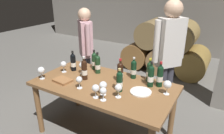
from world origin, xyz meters
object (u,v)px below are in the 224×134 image
at_px(wine_bottle_6, 119,81).
at_px(wine_glass_3, 82,66).
at_px(dining_table, 104,90).
at_px(wine_bottle_0, 120,72).
at_px(wine_bottle_7, 98,64).
at_px(wine_bottle_4, 84,70).
at_px(wine_bottle_1, 94,61).
at_px(tasting_notebook, 63,80).
at_px(wine_glass_4, 118,88).
at_px(wine_glass_5, 79,80).
at_px(wine_bottle_5, 73,62).
at_px(sommelier_presenting, 169,52).
at_px(wine_glass_7, 41,71).
at_px(wine_glass_1, 103,85).
at_px(wine_glass_0, 63,65).
at_px(wine_glass_2, 96,89).
at_px(wine_bottle_8, 134,69).
at_px(serving_plate, 141,92).
at_px(wine_bottle_2, 160,76).
at_px(wine_glass_6, 167,85).
at_px(wine_bottle_3, 151,76).
at_px(wine_glass_8, 103,91).
at_px(taster_seated_left, 86,47).
at_px(wine_bottle_9, 149,71).

height_order(wine_bottle_6, wine_glass_3, wine_bottle_6).
xyz_separation_m(dining_table, wine_bottle_0, (0.15, 0.14, 0.22)).
bearing_deg(wine_glass_3, wine_bottle_7, 35.63).
relative_size(wine_bottle_0, wine_bottle_4, 1.00).
xyz_separation_m(wine_bottle_1, tasting_notebook, (-0.11, -0.53, -0.11)).
height_order(wine_glass_4, wine_glass_5, wine_glass_4).
bearing_deg(wine_bottle_5, sommelier_presenting, 28.29).
xyz_separation_m(wine_glass_5, tasting_notebook, (-0.29, 0.03, -0.09)).
bearing_deg(wine_glass_7, wine_bottle_0, 25.19).
relative_size(dining_table, wine_glass_1, 10.72).
distance_m(wine_glass_7, sommelier_presenting, 1.67).
xyz_separation_m(wine_bottle_6, wine_glass_0, (-0.91, 0.08, -0.01)).
distance_m(wine_glass_2, wine_glass_4, 0.24).
distance_m(wine_bottle_8, sommelier_presenting, 0.54).
distance_m(wine_glass_1, wine_glass_5, 0.32).
relative_size(wine_bottle_5, serving_plate, 1.18).
relative_size(wine_bottle_2, wine_bottle_5, 1.09).
bearing_deg(wine_bottle_6, wine_bottle_1, 148.09).
bearing_deg(wine_glass_2, wine_bottle_5, 146.89).
height_order(wine_glass_3, wine_glass_6, same).
bearing_deg(wine_bottle_3, wine_glass_5, -145.65).
xyz_separation_m(wine_glass_4, tasting_notebook, (-0.78, -0.02, -0.09)).
distance_m(wine_bottle_2, wine_bottle_8, 0.36).
xyz_separation_m(wine_bottle_5, wine_bottle_8, (0.82, 0.20, 0.00)).
bearing_deg(wine_bottle_4, sommelier_presenting, 42.53).
distance_m(wine_bottle_1, wine_glass_1, 0.74).
bearing_deg(sommelier_presenting, wine_bottle_2, -84.28).
bearing_deg(wine_glass_5, wine_bottle_2, 34.02).
height_order(tasting_notebook, sommelier_presenting, sommelier_presenting).
bearing_deg(wine_glass_1, wine_glass_8, -57.05).
distance_m(wine_bottle_1, wine_bottle_8, 0.60).
bearing_deg(wine_bottle_2, wine_glass_1, -132.14).
bearing_deg(taster_seated_left, wine_bottle_9, -16.15).
bearing_deg(dining_table, wine_bottle_5, 166.67).
bearing_deg(wine_glass_4, wine_bottle_6, 114.43).
distance_m(wine_bottle_8, wine_glass_3, 0.68).
relative_size(wine_glass_2, tasting_notebook, 0.70).
bearing_deg(wine_glass_0, wine_bottle_3, 10.12).
height_order(wine_bottle_6, wine_glass_5, wine_bottle_6).
bearing_deg(wine_bottle_9, wine_glass_2, -116.75).
distance_m(wine_bottle_5, tasting_notebook, 0.38).
bearing_deg(wine_bottle_7, wine_glass_7, -134.61).
height_order(wine_glass_5, sommelier_presenting, sommelier_presenting).
height_order(wine_bottle_4, wine_glass_0, wine_bottle_4).
height_order(wine_bottle_7, taster_seated_left, taster_seated_left).
height_order(wine_bottle_5, wine_glass_3, wine_bottle_5).
relative_size(wine_glass_0, serving_plate, 0.65).
distance_m(wine_bottle_4, tasting_notebook, 0.30).
bearing_deg(wine_glass_6, serving_plate, -157.37).
xyz_separation_m(wine_bottle_0, sommelier_presenting, (0.40, 0.61, 0.15)).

